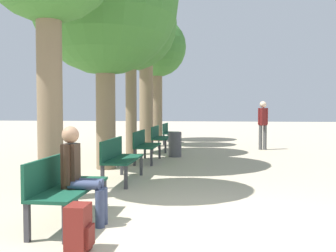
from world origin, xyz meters
The scene contains 14 objects.
ground_plane centered at (0.00, 0.00, 0.00)m, with size 80.00×80.00×0.00m, color #B7A88E.
bench_row_0 centered at (-1.89, 0.26, 0.51)m, with size 0.53×1.54×0.87m.
bench_row_1 centered at (-1.89, 3.08, 0.51)m, with size 0.53×1.54×0.87m.
bench_row_2 centered at (-1.89, 5.90, 0.51)m, with size 0.53×1.54×0.87m.
bench_row_3 centered at (-1.89, 8.72, 0.51)m, with size 0.53×1.54×0.87m.
bench_row_4 centered at (-1.89, 11.53, 0.51)m, with size 0.53×1.54×0.87m.
tree_row_1 centered at (-2.62, 4.62, 4.08)m, with size 3.62×3.62×5.93m.
tree_row_2 centered at (-2.62, 7.46, 4.14)m, with size 2.95×2.95×5.66m.
tree_row_3 centered at (-2.62, 10.14, 4.25)m, with size 2.25×2.25×5.59m.
tree_row_4 centered at (-2.62, 12.80, 4.20)m, with size 2.72×2.72×5.68m.
person_seated centered at (-1.65, 0.20, 0.68)m, with size 0.56×0.32×1.26m.
backpack centered at (-1.34, -0.68, 0.24)m, with size 0.25×0.28×0.50m.
pedestrian_near centered at (1.78, 9.50, 1.01)m, with size 0.36×0.30×1.76m.
trash_bin centered at (-1.17, 7.13, 0.38)m, with size 0.41×0.41×0.77m.
Camera 1 is at (0.04, -4.33, 1.48)m, focal length 40.00 mm.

